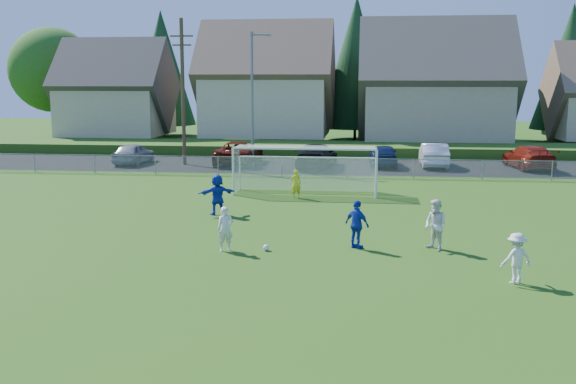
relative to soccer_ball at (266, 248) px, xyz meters
name	(u,v)px	position (x,y,z in m)	size (l,w,h in m)	color
ground	(256,284)	(0.29, -3.89, -0.11)	(160.00, 160.00, 0.00)	#193D0C
asphalt_lot	(320,165)	(0.29, 23.61, -0.10)	(60.00, 60.00, 0.00)	black
grass_embankment	(327,149)	(0.29, 31.11, 0.29)	(70.00, 6.00, 0.80)	#1E420F
soccer_ball	(266,248)	(0.00, 0.00, 0.00)	(0.22, 0.22, 0.22)	white
player_white_a	(225,229)	(-1.40, -0.17, 0.67)	(0.57, 0.37, 1.56)	silver
player_white_b	(436,225)	(5.86, 0.78, 0.78)	(0.87, 0.68, 1.79)	silver
player_white_c	(516,258)	(7.83, -2.88, 0.64)	(0.97, 0.56, 1.51)	silver
player_blue_a	(357,225)	(3.14, 0.71, 0.75)	(1.01, 0.42, 1.72)	#122FA9
player_blue_b	(217,194)	(-3.07, 6.08, 0.79)	(1.66, 0.53, 1.79)	#122FA9
goalkeeper	(296,184)	(-0.06, 10.65, 0.61)	(0.52, 0.34, 1.44)	yellow
car_a	(133,153)	(-12.89, 23.07, 0.63)	(1.75, 4.35, 1.48)	gray
car_c	(239,153)	(-5.47, 23.74, 0.70)	(2.68, 5.81, 1.62)	#58140A
car_d	(317,156)	(0.09, 22.57, 0.69)	(2.25, 5.54, 1.61)	black
car_e	(383,155)	(4.59, 23.67, 0.66)	(1.83, 4.54, 1.55)	#132043
car_f	(434,155)	(8.00, 23.87, 0.69)	(1.70, 4.88, 1.61)	silver
car_g	(529,157)	(14.20, 23.54, 0.68)	(2.21, 5.43, 1.58)	maroon
soccer_goal	(306,162)	(0.29, 12.16, 1.52)	(7.42, 1.90, 2.50)	white
chainlink_fence	(314,167)	(0.29, 18.11, 0.52)	(52.06, 0.06, 1.20)	gray
streetlight	(253,95)	(-4.15, 22.11, 4.73)	(1.38, 0.18, 9.00)	slate
utility_pole	(183,90)	(-9.21, 23.11, 5.04)	(1.60, 0.26, 10.00)	#473321
houses_row	(355,63)	(2.27, 38.57, 7.22)	(53.90, 11.45, 13.27)	tan
tree_row	(346,69)	(1.34, 44.85, 6.80)	(65.98, 12.36, 13.80)	#382616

